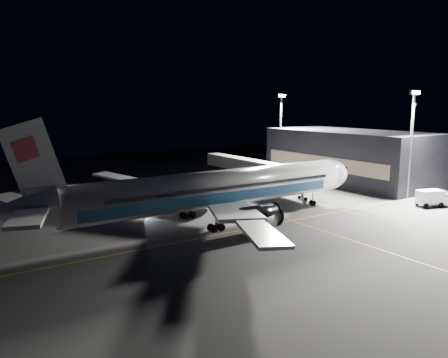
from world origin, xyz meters
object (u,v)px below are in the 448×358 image
floodlight_mast_south (412,135)px  safety_cone_c (147,214)px  airliner (212,190)px  service_truck (432,198)px  floodlight_mast_north (281,126)px  baggage_tug (140,211)px  jet_bridge (259,168)px  safety_cone_b (218,206)px  safety_cone_a (168,206)px

floodlight_mast_south → safety_cone_c: floodlight_mast_south is taller
airliner → service_truck: size_ratio=9.91×
floodlight_mast_north → baggage_tug: bearing=-155.9°
floodlight_mast_north → baggage_tug: floodlight_mast_north is taller
jet_bridge → service_truck: size_ratio=5.55×
airliner → safety_cone_b: 11.25m
floodlight_mast_north → floodlight_mast_south: (0.00, -38.00, 0.00)m
airliner → service_truck: 41.08m
jet_bridge → safety_cone_c: size_ratio=50.73×
baggage_tug → safety_cone_c: baggage_tug is taller
safety_cone_a → floodlight_mast_north: bearing=24.8°
safety_cone_a → airliner: bearing=-82.9°
floodlight_mast_south → safety_cone_c: size_ratio=30.52×
airliner → baggage_tug: airliner is taller
airliner → baggage_tug: bearing=126.8°
floodlight_mast_south → service_truck: 12.71m
service_truck → baggage_tug: 51.86m
safety_cone_a → safety_cone_b: 8.89m
safety_cone_b → safety_cone_a: bearing=150.8°
floodlight_mast_south → safety_cone_a: bearing=156.7°
baggage_tug → safety_cone_b: (13.87, -2.22, -0.54)m
safety_cone_a → floodlight_mast_south: bearing=-23.3°
floodlight_mast_south → safety_cone_b: (-34.86, 14.01, -12.11)m
floodlight_mast_north → safety_cone_c: floodlight_mast_north is taller
service_truck → baggage_tug: size_ratio=2.41×
safety_cone_b → service_truck: bearing=-31.9°
airliner → safety_cone_a: size_ratio=97.87×
floodlight_mast_north → safety_cone_c: 54.47m
jet_bridge → safety_cone_a: jet_bridge is taller
floodlight_mast_north → safety_cone_a: (-42.62, -19.66, -12.06)m
floodlight_mast_south → safety_cone_c: bearing=162.4°
floodlight_mast_south → safety_cone_b: size_ratio=39.02×
airliner → floodlight_mast_north: size_ratio=2.97×
airliner → baggage_tug: size_ratio=23.85×
floodlight_mast_south → airliner: bearing=171.7°
baggage_tug → safety_cone_a: baggage_tug is taller
floodlight_mast_north → service_truck: 45.73m
jet_bridge → floodlight_mast_north: bearing=37.7°
jet_bridge → baggage_tug: 31.94m
jet_bridge → baggage_tug: size_ratio=13.35×
floodlight_mast_north → floodlight_mast_south: same height
baggage_tug → floodlight_mast_north: bearing=18.3°
baggage_tug → safety_cone_b: 14.06m
service_truck → safety_cone_b: bearing=168.1°
safety_cone_a → safety_cone_b: bearing=-29.2°
service_truck → safety_cone_c: service_truck is taller
floodlight_mast_north → service_truck: (-2.08, -44.39, -10.79)m
floodlight_mast_north → safety_cone_b: 44.02m
airliner → safety_cone_a: airliner is taller
jet_bridge → safety_cone_a: (-24.62, -5.73, -4.27)m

